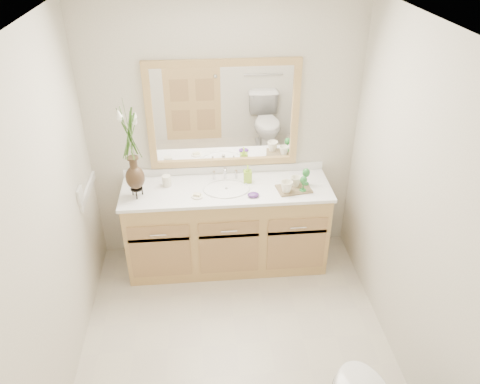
{
  "coord_description": "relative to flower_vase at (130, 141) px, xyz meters",
  "views": [
    {
      "loc": [
        -0.2,
        -2.5,
        2.95
      ],
      "look_at": [
        0.09,
        0.65,
        1.0
      ],
      "focal_mm": 35.0,
      "sensor_mm": 36.0,
      "label": 1
    }
  ],
  "objects": [
    {
      "name": "wall_right",
      "position": [
        1.96,
        -0.95,
        -0.15
      ],
      "size": [
        0.02,
        2.6,
        2.4
      ],
      "primitive_type": "cube",
      "color": "silver",
      "rests_on": "floor"
    },
    {
      "name": "goblet_back",
      "position": [
        1.46,
        0.05,
        -0.4
      ],
      "size": [
        0.07,
        0.07,
        0.15
      ],
      "color": "#287932",
      "rests_on": "tray"
    },
    {
      "name": "sink",
      "position": [
        0.76,
        0.05,
        -0.58
      ],
      "size": [
        0.38,
        0.34,
        0.23
      ],
      "color": "white",
      "rests_on": "counter"
    },
    {
      "name": "mirror",
      "position": [
        0.76,
        0.33,
        0.05
      ],
      "size": [
        1.32,
        0.04,
        0.97
      ],
      "color": "white",
      "rests_on": "wall_back"
    },
    {
      "name": "soap_bottle",
      "position": [
        0.96,
        0.16,
        -0.45
      ],
      "size": [
        0.07,
        0.07,
        0.15
      ],
      "primitive_type": "imported",
      "rotation": [
        0.0,
        0.0,
        -0.01
      ],
      "color": "#93C52E",
      "rests_on": "counter"
    },
    {
      "name": "soap_dish",
      "position": [
        0.51,
        -0.06,
        -0.51
      ],
      "size": [
        0.1,
        0.1,
        0.03
      ],
      "color": "white",
      "rests_on": "counter"
    },
    {
      "name": "goblet_front",
      "position": [
        1.42,
        -0.05,
        -0.41
      ],
      "size": [
        0.06,
        0.06,
        0.14
      ],
      "color": "#287932",
      "rests_on": "tray"
    },
    {
      "name": "tumbler",
      "position": [
        0.24,
        0.15,
        -0.47
      ],
      "size": [
        0.08,
        0.08,
        0.1
      ],
      "primitive_type": "cylinder",
      "color": "white",
      "rests_on": "counter"
    },
    {
      "name": "tray",
      "position": [
        1.35,
        -0.01,
        -0.51
      ],
      "size": [
        0.32,
        0.23,
        0.01
      ],
      "primitive_type": "cube",
      "rotation": [
        0.0,
        0.0,
        0.15
      ],
      "color": "brown",
      "rests_on": "counter"
    },
    {
      "name": "mug_left",
      "position": [
        1.27,
        -0.06,
        -0.45
      ],
      "size": [
        0.11,
        0.11,
        0.11
      ],
      "primitive_type": "imported",
      "rotation": [
        0.0,
        0.0,
        0.08
      ],
      "color": "white",
      "rests_on": "tray"
    },
    {
      "name": "wall_left",
      "position": [
        -0.44,
        -0.95,
        -0.15
      ],
      "size": [
        0.02,
        2.6,
        2.4
      ],
      "primitive_type": "cube",
      "color": "silver",
      "rests_on": "floor"
    },
    {
      "name": "ceiling",
      "position": [
        0.76,
        -0.95,
        1.05
      ],
      "size": [
        2.4,
        2.6,
        0.02
      ],
      "primitive_type": "cube",
      "color": "white",
      "rests_on": "wall_back"
    },
    {
      "name": "counter",
      "position": [
        0.76,
        0.07,
        -0.54
      ],
      "size": [
        1.84,
        0.57,
        0.03
      ],
      "primitive_type": "cube",
      "color": "white",
      "rests_on": "vanity"
    },
    {
      "name": "floor",
      "position": [
        0.76,
        -0.95,
        -1.35
      ],
      "size": [
        2.6,
        2.6,
        0.0
      ],
      "primitive_type": "plane",
      "color": "beige",
      "rests_on": "ground"
    },
    {
      "name": "switch_plate",
      "position": [
        -0.42,
        -0.18,
        -0.37
      ],
      "size": [
        0.02,
        0.12,
        0.12
      ],
      "primitive_type": "cube",
      "color": "white",
      "rests_on": "wall_left"
    },
    {
      "name": "wall_back",
      "position": [
        0.76,
        0.35,
        -0.15
      ],
      "size": [
        2.4,
        0.02,
        2.4
      ],
      "primitive_type": "cube",
      "color": "silver",
      "rests_on": "floor"
    },
    {
      "name": "purple_dish",
      "position": [
        0.98,
        -0.09,
        -0.5
      ],
      "size": [
        0.1,
        0.08,
        0.03
      ],
      "primitive_type": "ellipsoid",
      "rotation": [
        0.0,
        0.0,
        -0.01
      ],
      "color": "#4C2571",
      "rests_on": "counter"
    },
    {
      "name": "vanity",
      "position": [
        0.76,
        0.07,
        -0.95
      ],
      "size": [
        1.8,
        0.55,
        0.8
      ],
      "color": "tan",
      "rests_on": "floor"
    },
    {
      "name": "mug_right",
      "position": [
        1.37,
        0.03,
        -0.46
      ],
      "size": [
        0.11,
        0.11,
        0.09
      ],
      "primitive_type": "imported",
      "rotation": [
        0.0,
        0.0,
        0.22
      ],
      "color": "white",
      "rests_on": "tray"
    },
    {
      "name": "flower_vase",
      "position": [
        0.0,
        0.0,
        0.0
      ],
      "size": [
        0.19,
        0.19,
        0.77
      ],
      "rotation": [
        0.0,
        0.0,
        0.31
      ],
      "color": "black",
      "rests_on": "counter"
    }
  ]
}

